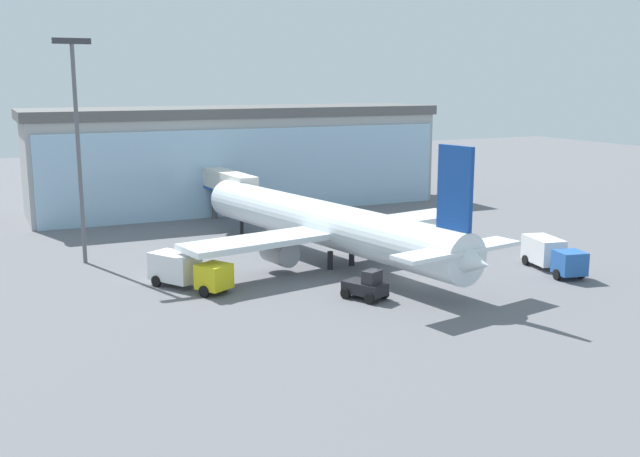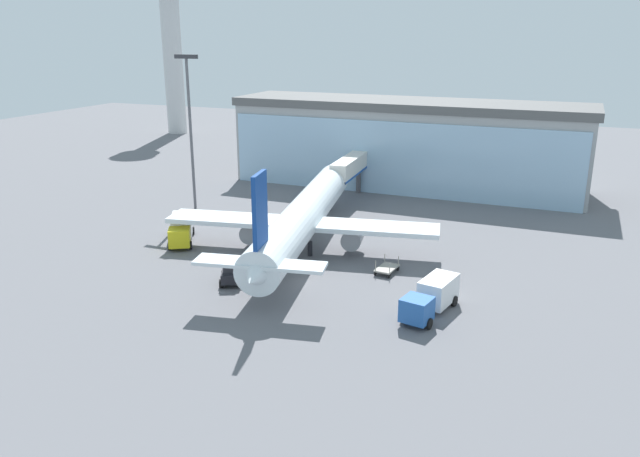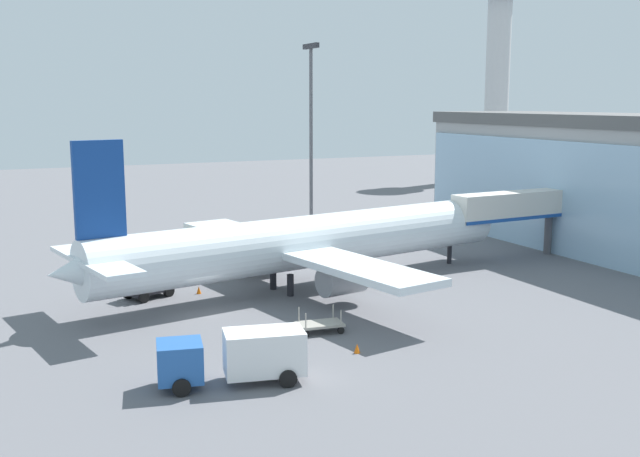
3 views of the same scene
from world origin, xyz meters
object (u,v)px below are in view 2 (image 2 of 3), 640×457
(control_tower, at_px, (171,33))
(safety_cone_wingtip, at_px, (432,276))
(jet_bridge, at_px, (350,167))
(catering_truck, at_px, (181,229))
(airplane, at_px, (303,217))
(fuel_truck, at_px, (432,296))
(pushback_tug, at_px, (232,273))
(baggage_cart, at_px, (387,268))
(apron_light_mast, at_px, (190,120))
(safety_cone_nose, at_px, (255,268))

(control_tower, bearing_deg, safety_cone_wingtip, -42.30)
(jet_bridge, xyz_separation_m, catering_truck, (-11.55, -23.99, -3.19))
(airplane, relative_size, safety_cone_wingtip, 70.49)
(jet_bridge, relative_size, fuel_truck, 1.60)
(fuel_truck, bearing_deg, jet_bridge, -138.45)
(fuel_truck, relative_size, safety_cone_wingtip, 13.81)
(jet_bridge, height_order, control_tower, control_tower)
(airplane, xyz_separation_m, pushback_tug, (-2.30, -11.51, -2.56))
(control_tower, height_order, airplane, control_tower)
(baggage_cart, height_order, safety_cone_wingtip, baggage_cart)
(control_tower, bearing_deg, apron_light_mast, -54.00)
(control_tower, distance_m, pushback_tug, 96.96)
(baggage_cart, bearing_deg, fuel_truck, 45.60)
(control_tower, height_order, safety_cone_nose, control_tower)
(airplane, relative_size, pushback_tug, 10.57)
(catering_truck, bearing_deg, safety_cone_nose, 37.07)
(jet_bridge, xyz_separation_m, fuel_truck, (18.29, -32.18, -3.19))
(baggage_cart, xyz_separation_m, safety_cone_wingtip, (4.37, 0.28, -0.23))
(baggage_cart, distance_m, safety_cone_wingtip, 4.38)
(fuel_truck, bearing_deg, catering_truck, -93.40)
(airplane, bearing_deg, safety_cone_nose, 156.20)
(safety_cone_wingtip, bearing_deg, airplane, 167.03)
(jet_bridge, xyz_separation_m, safety_cone_nose, (0.19, -29.00, -4.38))
(jet_bridge, height_order, safety_cone_wingtip, jet_bridge)
(fuel_truck, xyz_separation_m, safety_cone_nose, (-18.11, 3.18, -1.19))
(apron_light_mast, xyz_separation_m, baggage_cart, (30.01, -13.06, -11.12))
(control_tower, distance_m, baggage_cart, 99.52)
(pushback_tug, xyz_separation_m, safety_cone_nose, (0.43, 3.71, -0.70))
(control_tower, height_order, safety_cone_wingtip, control_tower)
(pushback_tug, relative_size, safety_cone_wingtip, 6.67)
(airplane, height_order, safety_cone_nose, airplane)
(control_tower, xyz_separation_m, airplane, (59.31, -63.98, -18.71))
(jet_bridge, distance_m, safety_cone_nose, 29.33)
(jet_bridge, distance_m, apron_light_mast, 22.30)
(safety_cone_wingtip, bearing_deg, catering_truck, 178.79)
(fuel_truck, bearing_deg, safety_cone_wingtip, -156.84)
(pushback_tug, bearing_deg, jet_bridge, -25.67)
(apron_light_mast, relative_size, safety_cone_wingtip, 35.84)
(jet_bridge, relative_size, pushback_tug, 3.32)
(catering_truck, relative_size, safety_cone_nose, 13.50)
(jet_bridge, distance_m, airplane, 21.33)
(apron_light_mast, bearing_deg, jet_bridge, 33.87)
(apron_light_mast, relative_size, baggage_cart, 6.64)
(jet_bridge, distance_m, fuel_truck, 37.15)
(apron_light_mast, bearing_deg, control_tower, 126.00)
(baggage_cart, bearing_deg, control_tower, -127.35)
(apron_light_mast, xyz_separation_m, pushback_tug, (17.35, -20.90, -10.65))
(pushback_tug, xyz_separation_m, safety_cone_wingtip, (17.03, 8.12, -0.70))
(apron_light_mast, distance_m, safety_cone_wingtip, 38.40)
(apron_light_mast, bearing_deg, fuel_truck, -29.58)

